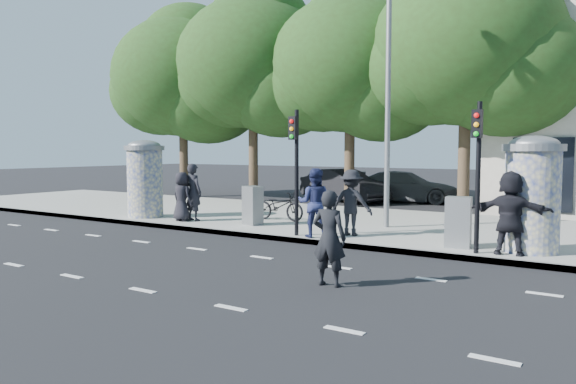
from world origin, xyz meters
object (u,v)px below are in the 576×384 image
Objects in this scene: ad_column_right at (532,191)px; traffic_pole_near at (296,159)px; ped_d at (351,203)px; cabinet_left at (253,205)px; ped_a at (182,197)px; ped_b at (193,192)px; street_lamp at (387,71)px; cabinet_right at (458,222)px; ped_c at (314,203)px; ad_column_left at (145,177)px; ped_f at (510,213)px; bicycle at (279,206)px; traffic_pole_far at (478,161)px; car_mid at (344,185)px; car_right at (405,187)px; man_road at (329,238)px.

traffic_pole_near reaches higher than ad_column_right.
cabinet_left is (-3.53, 0.26, -0.29)m from ped_d.
ped_a is 1.33× the size of cabinet_left.
ped_b is at bearing -179.62° from ad_column_right.
cabinet_right is at bearing -38.70° from street_lamp.
ped_d is at bearing -169.74° from ped_a.
cabinet_right is at bearing 7.64° from traffic_pole_near.
ped_c is at bearing 178.73° from ped_b.
ad_column_left is 7.20m from ped_c.
ad_column_left is at bearing -7.21° from ped_f.
ad_column_right is 1.48× the size of ped_d.
ped_a is 3.18m from bicycle.
ad_column_right reaches higher than bicycle.
ad_column_left is 2.20× the size of cabinet_left.
street_lamp is 6.58× the size of cabinet_right.
street_lamp is at bearing -153.67° from ped_b.
traffic_pole_near is at bearing -2.25° from ped_f.
traffic_pole_far is 0.73× the size of car_mid.
street_lamp is 5.00× the size of ped_a.
car_right reaches higher than bicycle.
ped_b is 1.00× the size of ped_f.
ped_f is (12.07, -0.43, -0.45)m from ad_column_left.
bicycle is 1.32m from cabinet_left.
ped_b is (-5.88, -2.00, -3.71)m from street_lamp.
traffic_pole_far is (-1.00, -0.91, 0.69)m from ad_column_right.
ped_d reaches higher than cabinet_left.
cabinet_left is (2.46, 0.55, -0.20)m from ped_a.
street_lamp reaches higher than traffic_pole_far.
street_lamp reaches higher than ad_column_right.
ped_c is (-0.84, -2.78, -3.73)m from street_lamp.
car_right is (3.09, 11.67, -0.23)m from ped_a.
ad_column_left is at bearing -179.08° from ad_column_right.
ped_f is 7.96m from bicycle.
traffic_pole_near reaches higher than ped_f.
cabinet_right is (2.98, -0.29, -0.29)m from ped_d.
car_mid reaches higher than car_right.
man_road is at bearing -50.57° from traffic_pole_near.
ad_column_left is 0.78× the size of traffic_pole_near.
traffic_pole_far is 2.80× the size of cabinet_right.
ped_a is 0.87× the size of ped_c.
ped_d is (1.25, 0.86, -1.18)m from traffic_pole_near.
traffic_pole_far is at bearing -111.83° from bicycle.
ped_d is at bearing 166.40° from traffic_pole_far.
cabinet_left is at bearing -150.27° from car_mid.
ad_column_left is 2.18× the size of cabinet_right.
cabinet_left is (-7.08, 1.12, -1.48)m from traffic_pole_far.
ped_f reaches higher than ped_a.
ped_a is 0.91× the size of man_road.
ped_a reaches higher than car_mid.
car_right is at bearing -5.72° from bicycle.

